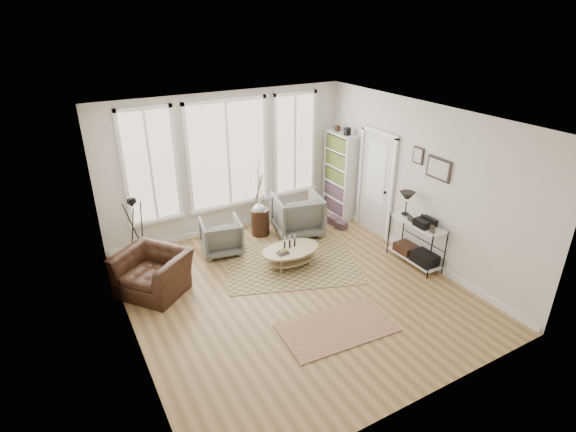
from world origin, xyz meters
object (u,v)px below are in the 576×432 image
coffee_table (291,252)px  armchair_left (221,236)px  armchair_right (297,214)px  side_table (260,201)px  low_shelf (416,239)px  bookcase (340,175)px  accent_chair (153,272)px

coffee_table → armchair_left: (-0.91, 1.10, 0.07)m
coffee_table → armchair_right: (0.78, 1.09, 0.16)m
side_table → low_shelf: bearing=-51.4°
low_shelf → armchair_right: bearing=120.8°
bookcase → low_shelf: bearing=-91.3°
armchair_right → low_shelf: bearing=132.7°
side_table → accent_chair: side_table is taller
armchair_right → armchair_left: bearing=11.4°
low_shelf → armchair_left: (-2.96, 2.14, -0.17)m
coffee_table → side_table: bearing=86.8°
low_shelf → armchair_left: low_shelf is taller
bookcase → armchair_right: size_ratio=2.16×
armchair_left → side_table: (0.99, 0.32, 0.42)m
low_shelf → coffee_table: size_ratio=1.15×
low_shelf → armchair_right: low_shelf is taller
coffee_table → armchair_left: bearing=129.7°
armchair_left → side_table: 1.12m
low_shelf → armchair_left: bearing=144.1°
accent_chair → coffee_table: bearing=41.6°
low_shelf → coffee_table: low_shelf is taller
bookcase → armchair_right: (-1.32, -0.40, -0.52)m
coffee_table → side_table: 1.50m
armchair_right → accent_chair: armchair_right is taller
low_shelf → side_table: side_table is taller
armchair_right → accent_chair: (-3.17, -0.67, -0.08)m
bookcase → coffee_table: bookcase is taller
armchair_right → accent_chair: bearing=23.8°
bookcase → coffee_table: size_ratio=1.82×
low_shelf → coffee_table: bearing=153.0°
side_table → accent_chair: size_ratio=1.45×
armchair_left → side_table: bearing=-151.8°
bookcase → armchair_left: (-3.01, -0.38, -0.61)m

